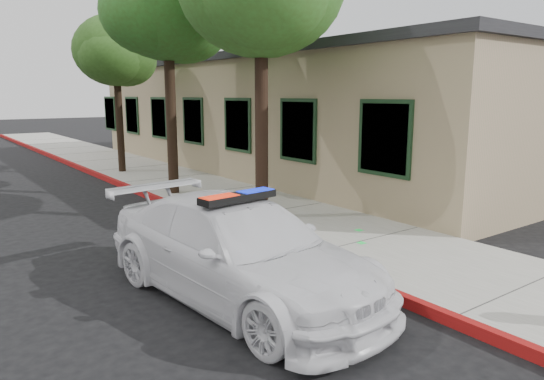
{
  "coord_description": "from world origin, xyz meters",
  "views": [
    {
      "loc": [
        -5.27,
        -6.34,
        2.89
      ],
      "look_at": [
        1.12,
        2.37,
        0.81
      ],
      "focal_mm": 32.89,
      "sensor_mm": 36.0,
      "label": 1
    }
  ],
  "objects": [
    {
      "name": "red_curb",
      "position": [
        0.06,
        3.0,
        0.08
      ],
      "size": [
        0.14,
        60.0,
        0.16
      ],
      "primitive_type": "cube",
      "color": "#A01112",
      "rests_on": "ground"
    },
    {
      "name": "street_tree_mid",
      "position": [
        0.72,
        6.54,
        5.08
      ],
      "size": [
        3.71,
        3.42,
        6.53
      ],
      "rotation": [
        0.0,
        0.0,
        -0.31
      ],
      "color": "black",
      "rests_on": "sidewalk"
    },
    {
      "name": "sidewalk",
      "position": [
        1.6,
        3.0,
        0.07
      ],
      "size": [
        3.2,
        60.0,
        0.15
      ],
      "primitive_type": "cube",
      "color": "gray",
      "rests_on": "ground"
    },
    {
      "name": "clapboard_building",
      "position": [
        6.69,
        9.0,
        2.13
      ],
      "size": [
        7.3,
        20.89,
        4.24
      ],
      "color": "#9D7F67",
      "rests_on": "ground"
    },
    {
      "name": "street_tree_far",
      "position": [
        0.97,
        11.3,
        4.27
      ],
      "size": [
        3.0,
        2.95,
        5.48
      ],
      "rotation": [
        0.0,
        0.0,
        0.19
      ],
      "color": "black",
      "rests_on": "sidewalk"
    },
    {
      "name": "police_car",
      "position": [
        -1.64,
        -0.59,
        0.72
      ],
      "size": [
        2.52,
        5.1,
        1.55
      ],
      "rotation": [
        0.0,
        0.0,
        0.11
      ],
      "color": "silver",
      "rests_on": "ground"
    },
    {
      "name": "ground",
      "position": [
        0.0,
        0.0,
        0.0
      ],
      "size": [
        120.0,
        120.0,
        0.0
      ],
      "primitive_type": "plane",
      "color": "black",
      "rests_on": "ground"
    }
  ]
}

